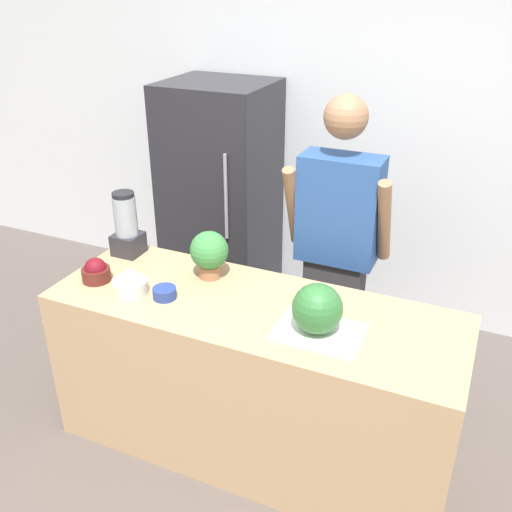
{
  "coord_description": "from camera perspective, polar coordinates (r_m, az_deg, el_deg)",
  "views": [
    {
      "loc": [
        0.96,
        -1.77,
        2.33
      ],
      "look_at": [
        0.0,
        0.39,
        1.13
      ],
      "focal_mm": 40.0,
      "sensor_mm": 36.0,
      "label": 1
    }
  ],
  "objects": [
    {
      "name": "bowl_cream",
      "position": [
        2.89,
        -12.47,
        -2.78
      ],
      "size": [
        0.17,
        0.17,
        0.13
      ],
      "color": "beige",
      "rests_on": "counter_island"
    },
    {
      "name": "person",
      "position": [
        3.25,
        8.06,
        0.74
      ],
      "size": [
        0.58,
        0.28,
        1.77
      ],
      "color": "#333338",
      "rests_on": "ground_plane"
    },
    {
      "name": "wall_back",
      "position": [
        4.06,
        9.73,
        11.83
      ],
      "size": [
        8.0,
        0.06,
        2.6
      ],
      "color": "silver",
      "rests_on": "ground_plane"
    },
    {
      "name": "blender",
      "position": [
        3.24,
        -12.83,
        2.91
      ],
      "size": [
        0.15,
        0.15,
        0.37
      ],
      "color": "#28282D",
      "rests_on": "counter_island"
    },
    {
      "name": "ground_plane",
      "position": [
        3.08,
        -3.19,
        -22.35
      ],
      "size": [
        14.0,
        14.0,
        0.0
      ],
      "primitive_type": "plane",
      "color": "#564C47"
    },
    {
      "name": "refrigerator",
      "position": [
        4.16,
        -3.54,
        5.7
      ],
      "size": [
        0.72,
        0.68,
        1.66
      ],
      "color": "#232328",
      "rests_on": "ground_plane"
    },
    {
      "name": "bowl_small_blue",
      "position": [
        2.82,
        -9.13,
        -3.66
      ],
      "size": [
        0.12,
        0.12,
        0.06
      ],
      "color": "navy",
      "rests_on": "counter_island"
    },
    {
      "name": "watermelon",
      "position": [
        2.49,
        6.15,
        -5.25
      ],
      "size": [
        0.22,
        0.22,
        0.22
      ],
      "color": "#2D6B33",
      "rests_on": "cutting_board"
    },
    {
      "name": "cutting_board",
      "position": [
        2.56,
        6.33,
        -7.55
      ],
      "size": [
        0.38,
        0.27,
        0.01
      ],
      "color": "white",
      "rests_on": "counter_island"
    },
    {
      "name": "potted_plant",
      "position": [
        2.93,
        -4.7,
        0.36
      ],
      "size": [
        0.2,
        0.2,
        0.25
      ],
      "color": "#996647",
      "rests_on": "counter_island"
    },
    {
      "name": "counter_island",
      "position": [
        3.0,
        -0.28,
        -12.15
      ],
      "size": [
        2.02,
        0.71,
        0.88
      ],
      "color": "tan",
      "rests_on": "ground_plane"
    },
    {
      "name": "bowl_cherries",
      "position": [
        3.04,
        -15.72,
        -1.49
      ],
      "size": [
        0.15,
        0.15,
        0.13
      ],
      "color": "#511E19",
      "rests_on": "counter_island"
    }
  ]
}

